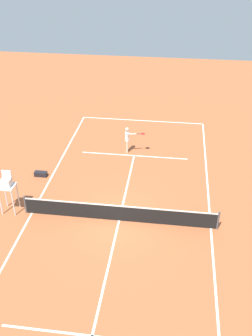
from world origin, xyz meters
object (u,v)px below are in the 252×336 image
(player_serving, at_px, (128,138))
(equipment_bag, at_px, (41,174))
(tennis_ball, at_px, (131,167))
(umpire_chair, at_px, (7,186))

(player_serving, relative_size, equipment_bag, 2.40)
(tennis_ball, bearing_deg, umpire_chair, 42.04)
(tennis_ball, xyz_separation_m, umpire_chair, (5.82, 5.25, 1.57))
(tennis_ball, xyz_separation_m, equipment_bag, (5.33, 1.76, 0.12))
(equipment_bag, bearing_deg, player_serving, -142.99)
(tennis_ball, distance_m, equipment_bag, 5.61)
(player_serving, distance_m, equipment_bag, 6.19)
(equipment_bag, bearing_deg, tennis_ball, -161.73)
(player_serving, height_order, tennis_ball, player_serving)
(umpire_chair, distance_m, equipment_bag, 3.81)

